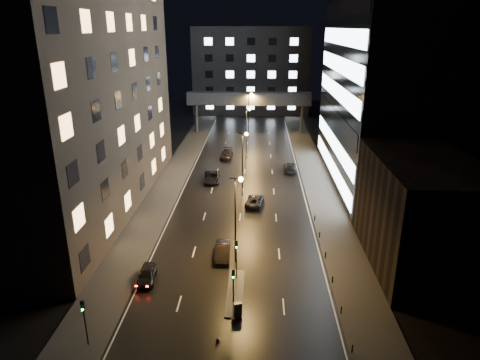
{
  "coord_description": "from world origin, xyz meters",
  "views": [
    {
      "loc": [
        2.34,
        -34.16,
        25.04
      ],
      "look_at": [
        -0.19,
        24.1,
        4.0
      ],
      "focal_mm": 32.0,
      "sensor_mm": 36.0,
      "label": 1
    }
  ],
  "objects_px": {
    "car_away_a": "(147,275)",
    "car_away_b": "(223,251)",
    "car_away_d": "(227,154)",
    "car_toward_b": "(290,167)",
    "car_toward_a": "(255,200)",
    "utility_cabinet": "(237,309)",
    "car_away_c": "(212,177)"
  },
  "relations": [
    {
      "from": "car_away_a",
      "to": "car_away_b",
      "type": "bearing_deg",
      "value": 29.48
    },
    {
      "from": "car_away_b",
      "to": "car_away_d",
      "type": "height_order",
      "value": "car_away_d"
    },
    {
      "from": "car_away_a",
      "to": "car_toward_b",
      "type": "height_order",
      "value": "car_toward_b"
    },
    {
      "from": "car_toward_a",
      "to": "car_away_a",
      "type": "bearing_deg",
      "value": 69.69
    },
    {
      "from": "utility_cabinet",
      "to": "car_away_d",
      "type": "bearing_deg",
      "value": 76.83
    },
    {
      "from": "car_away_d",
      "to": "utility_cabinet",
      "type": "height_order",
      "value": "car_away_d"
    },
    {
      "from": "car_away_c",
      "to": "car_away_d",
      "type": "xyz_separation_m",
      "value": [
        1.59,
        13.79,
        0.01
      ]
    },
    {
      "from": "car_away_a",
      "to": "car_toward_a",
      "type": "xyz_separation_m",
      "value": [
        10.97,
        20.58,
        -0.01
      ]
    },
    {
      "from": "car_toward_b",
      "to": "utility_cabinet",
      "type": "height_order",
      "value": "car_toward_b"
    },
    {
      "from": "car_away_a",
      "to": "car_away_c",
      "type": "xyz_separation_m",
      "value": [
        3.53,
        30.37,
        0.07
      ]
    },
    {
      "from": "car_away_d",
      "to": "car_toward_a",
      "type": "bearing_deg",
      "value": -73.61
    },
    {
      "from": "car_away_b",
      "to": "car_toward_a",
      "type": "xyz_separation_m",
      "value": [
        3.47,
        15.49,
        -0.08
      ]
    },
    {
      "from": "car_away_a",
      "to": "car_away_d",
      "type": "bearing_deg",
      "value": 78.72
    },
    {
      "from": "utility_cabinet",
      "to": "car_toward_b",
      "type": "bearing_deg",
      "value": 61.34
    },
    {
      "from": "car_toward_a",
      "to": "car_away_c",
      "type": "bearing_deg",
      "value": -45.01
    },
    {
      "from": "car_away_c",
      "to": "car_away_a",
      "type": "bearing_deg",
      "value": -100.23
    },
    {
      "from": "car_away_b",
      "to": "car_away_d",
      "type": "distance_m",
      "value": 39.15
    },
    {
      "from": "car_away_d",
      "to": "car_toward_a",
      "type": "relative_size",
      "value": 1.08
    },
    {
      "from": "car_away_c",
      "to": "car_toward_b",
      "type": "xyz_separation_m",
      "value": [
        13.74,
        6.14,
        -0.0
      ]
    },
    {
      "from": "car_toward_a",
      "to": "utility_cabinet",
      "type": "relative_size",
      "value": 3.77
    },
    {
      "from": "car_toward_a",
      "to": "utility_cabinet",
      "type": "height_order",
      "value": "utility_cabinet"
    },
    {
      "from": "car_away_c",
      "to": "utility_cabinet",
      "type": "bearing_deg",
      "value": -83.84
    },
    {
      "from": "car_away_d",
      "to": "car_away_a",
      "type": "bearing_deg",
      "value": -94.16
    },
    {
      "from": "car_away_a",
      "to": "car_away_d",
      "type": "xyz_separation_m",
      "value": [
        5.12,
        44.16,
        0.08
      ]
    },
    {
      "from": "car_toward_a",
      "to": "utility_cabinet",
      "type": "bearing_deg",
      "value": 94.96
    },
    {
      "from": "car_away_c",
      "to": "car_away_d",
      "type": "height_order",
      "value": "car_away_d"
    },
    {
      "from": "car_away_a",
      "to": "car_toward_a",
      "type": "bearing_deg",
      "value": 57.26
    },
    {
      "from": "car_away_b",
      "to": "utility_cabinet",
      "type": "bearing_deg",
      "value": -79.91
    },
    {
      "from": "car_away_a",
      "to": "car_toward_b",
      "type": "bearing_deg",
      "value": 60.01
    },
    {
      "from": "car_away_b",
      "to": "utility_cabinet",
      "type": "xyz_separation_m",
      "value": [
        2.2,
        -10.58,
        0.04
      ]
    },
    {
      "from": "car_toward_a",
      "to": "car_toward_b",
      "type": "bearing_deg",
      "value": -103.82
    },
    {
      "from": "car_away_b",
      "to": "car_away_d",
      "type": "relative_size",
      "value": 0.87
    }
  ]
}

